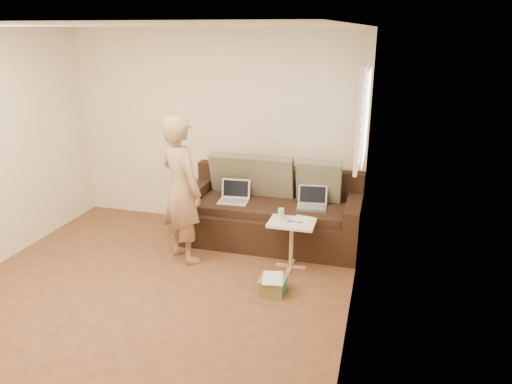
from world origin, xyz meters
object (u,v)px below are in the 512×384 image
person (182,190)px  side_table (291,245)px  sofa (272,210)px  striped_box (273,285)px  drinking_glass (281,214)px  laptop_white (233,202)px  laptop_silver (311,208)px

person → side_table: person is taller
sofa → striped_box: sofa is taller
striped_box → side_table: bearing=83.3°
sofa → side_table: 0.75m
person → drinking_glass: 1.15m
drinking_glass → sofa: bearing=113.3°
laptop_white → side_table: (0.85, -0.53, -0.24)m
drinking_glass → striped_box: bearing=-84.0°
laptop_silver → sofa: bearing=167.0°
laptop_white → person: (-0.40, -0.64, 0.34)m
person → side_table: size_ratio=3.06×
sofa → laptop_silver: 0.52m
sofa → person: (-0.87, -0.74, 0.43)m
laptop_white → side_table: bearing=-36.4°
laptop_silver → striped_box: size_ratio=1.34×
sofa → drinking_glass: bearing=-66.7°
drinking_glass → striped_box: size_ratio=0.45×
laptop_silver → drinking_glass: drinking_glass is taller
side_table → laptop_white: bearing=148.4°
laptop_white → drinking_glass: size_ratio=3.04×
striped_box → laptop_white: bearing=125.2°
person → striped_box: 1.49m
person → side_table: (1.25, 0.12, -0.58)m
side_table → striped_box: side_table is taller
side_table → person: bearing=-174.7°
laptop_white → drinking_glass: bearing=-37.9°
drinking_glass → person: bearing=-171.1°
striped_box → laptop_silver: bearing=80.3°
side_table → striped_box: size_ratio=2.11×
laptop_silver → side_table: laptop_silver is taller
sofa → laptop_silver: (0.51, -0.06, 0.10)m
person → drinking_glass: (1.12, 0.18, -0.24)m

